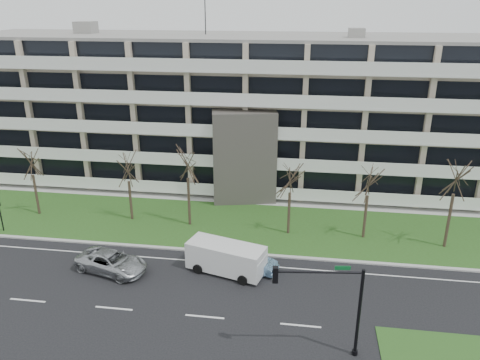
% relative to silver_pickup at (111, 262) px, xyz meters
% --- Properties ---
extents(ground, '(160.00, 160.00, 0.00)m').
position_rel_silver_pickup_xyz_m(ground, '(7.86, -4.26, -0.74)').
color(ground, black).
rests_on(ground, ground).
extents(grass_verge, '(90.00, 10.00, 0.06)m').
position_rel_silver_pickup_xyz_m(grass_verge, '(7.86, 8.74, -0.71)').
color(grass_verge, '#284818').
rests_on(grass_verge, ground).
extents(curb, '(90.00, 0.35, 0.12)m').
position_rel_silver_pickup_xyz_m(curb, '(7.86, 3.74, -0.68)').
color(curb, '#B2B2AD').
rests_on(curb, ground).
extents(sidewalk, '(90.00, 2.00, 0.08)m').
position_rel_silver_pickup_xyz_m(sidewalk, '(7.86, 14.24, -0.70)').
color(sidewalk, '#B2B2AD').
rests_on(sidewalk, ground).
extents(lane_edge_line, '(90.00, 0.12, 0.01)m').
position_rel_silver_pickup_xyz_m(lane_edge_line, '(7.86, 2.24, -0.74)').
color(lane_edge_line, white).
rests_on(lane_edge_line, ground).
extents(apartment_building, '(60.50, 15.10, 18.75)m').
position_rel_silver_pickup_xyz_m(apartment_building, '(7.85, 21.06, 6.87)').
color(apartment_building, '#C3B298').
rests_on(apartment_building, ground).
extents(silver_pickup, '(5.81, 3.77, 1.49)m').
position_rel_silver_pickup_xyz_m(silver_pickup, '(0.00, 0.00, 0.00)').
color(silver_pickup, '#B1B3B8').
rests_on(silver_pickup, ground).
extents(blue_sedan, '(4.44, 2.57, 1.38)m').
position_rel_silver_pickup_xyz_m(blue_sedan, '(9.96, 1.65, -0.05)').
color(blue_sedan, '#75A2CC').
rests_on(blue_sedan, ground).
extents(white_van, '(6.02, 3.56, 2.20)m').
position_rel_silver_pickup_xyz_m(white_van, '(8.38, 1.09, 0.57)').
color(white_van, white).
rests_on(white_van, ground).
extents(traffic_signal, '(4.92, 0.87, 5.72)m').
position_rel_silver_pickup_xyz_m(traffic_signal, '(15.31, -6.52, 2.96)').
color(traffic_signal, black).
rests_on(traffic_signal, ground).
extents(pedestrian_signal, '(0.28, 0.23, 2.80)m').
position_rel_silver_pickup_xyz_m(pedestrian_signal, '(-11.78, 4.71, 1.04)').
color(pedestrian_signal, black).
rests_on(pedestrian_signal, ground).
extents(tree_1, '(3.46, 3.46, 6.91)m').
position_rel_silver_pickup_xyz_m(tree_1, '(-10.59, 8.37, 4.63)').
color(tree_1, '#382B21').
rests_on(tree_1, ground).
extents(tree_2, '(3.30, 3.30, 6.60)m').
position_rel_silver_pickup_xyz_m(tree_2, '(-1.63, 8.52, 4.38)').
color(tree_2, '#382B21').
rests_on(tree_2, ground).
extents(tree_3, '(3.95, 3.95, 7.90)m').
position_rel_silver_pickup_xyz_m(tree_3, '(3.82, 8.20, 5.40)').
color(tree_3, '#382B21').
rests_on(tree_3, ground).
extents(tree_4, '(3.34, 3.34, 6.69)m').
position_rel_silver_pickup_xyz_m(tree_4, '(12.52, 7.79, 4.45)').
color(tree_4, '#382B21').
rests_on(tree_4, ground).
extents(tree_5, '(3.39, 3.39, 6.79)m').
position_rel_silver_pickup_xyz_m(tree_5, '(18.79, 7.94, 4.53)').
color(tree_5, '#382B21').
rests_on(tree_5, ground).
extents(tree_6, '(4.14, 4.14, 8.28)m').
position_rel_silver_pickup_xyz_m(tree_6, '(25.10, 7.21, 5.69)').
color(tree_6, '#382B21').
rests_on(tree_6, ground).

